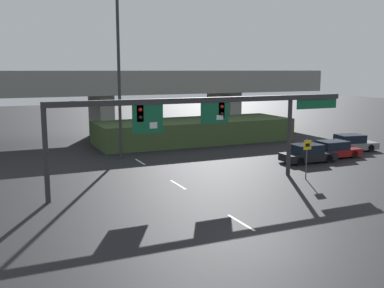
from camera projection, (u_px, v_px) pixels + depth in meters
ground_plane at (277, 244)px, 18.24m from camera, size 160.00×160.00×0.00m
lane_markings at (157, 172)px, 31.11m from camera, size 0.14×25.25×0.01m
signal_gantry at (204, 113)px, 26.96m from camera, size 19.56×0.44×5.37m
speed_limit_sign at (307, 154)px, 28.83m from camera, size 0.60×0.11×2.59m
highway_light_pole_near at (118, 46)px, 34.64m from camera, size 0.70×0.36×16.90m
overpass_bridge at (101, 92)px, 45.24m from camera, size 49.86×7.22×6.92m
grass_embankment at (194, 131)px, 44.01m from camera, size 19.17×6.33×2.18m
parked_sedan_near_right at (307, 154)px, 34.38m from camera, size 4.26×1.96×1.39m
parked_sedan_mid_right at (333, 150)px, 36.18m from camera, size 4.34×1.97×1.37m
parked_sedan_far_right at (351, 143)px, 39.22m from camera, size 4.62×2.58×1.43m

